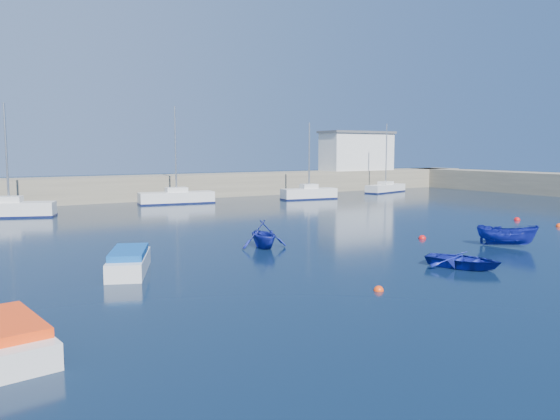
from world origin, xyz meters
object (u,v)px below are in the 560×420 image
sailboat_7 (309,193)px  sailboat_8 (386,188)px  harbor_office (357,152)px  sailboat_5 (9,209)px  sailboat_6 (176,197)px  dinghy_center (463,260)px  motorboat_0 (8,337)px  dinghy_left (263,234)px  dinghy_right (507,236)px  motorboat_1 (129,262)px

sailboat_7 → sailboat_8: size_ratio=0.96×
harbor_office → sailboat_5: bearing=-167.6°
sailboat_7 → sailboat_6: bearing=85.7°
sailboat_5 → sailboat_6: size_ratio=0.93×
sailboat_8 → dinghy_center: size_ratio=2.59×
sailboat_8 → motorboat_0: (-46.64, -36.01, -0.11)m
harbor_office → sailboat_8: (-0.41, -6.28, -4.55)m
sailboat_8 → dinghy_center: 44.94m
sailboat_5 → motorboat_0: sailboat_5 is taller
dinghy_left → dinghy_right: 13.62m
sailboat_5 → sailboat_7: bearing=-68.2°
sailboat_5 → sailboat_8: bearing=-64.8°
sailboat_7 → harbor_office: bearing=-49.7°
sailboat_6 → sailboat_8: 27.96m
sailboat_5 → sailboat_6: 15.89m
sailboat_8 → dinghy_left: bearing=112.4°
harbor_office → dinghy_left: harbor_office is taller
dinghy_center → harbor_office: bearing=31.0°
sailboat_8 → motorboat_1: (-41.10, -28.17, -0.06)m
motorboat_0 → motorboat_1: size_ratio=0.98×
sailboat_6 → motorboat_1: (-13.14, -28.35, -0.16)m
motorboat_0 → sailboat_5: bearing=76.6°
sailboat_7 → dinghy_left: 30.09m
sailboat_7 → dinghy_left: bearing=148.1°
dinghy_center → sailboat_7: bearing=41.9°
motorboat_0 → dinghy_center: size_ratio=1.32×
harbor_office → dinghy_left: 46.66m
harbor_office → motorboat_1: bearing=-140.3°
sailboat_5 → dinghy_right: (22.23, -29.48, -0.05)m
sailboat_5 → motorboat_1: (2.35, -24.81, -0.18)m
sailboat_6 → motorboat_0: 40.73m
sailboat_7 → motorboat_0: size_ratio=1.88×
harbor_office → sailboat_7: (-14.23, -9.10, -4.44)m
sailboat_6 → sailboat_7: (14.14, -3.00, 0.01)m
motorboat_0 → dinghy_right: dinghy_right is taller
sailboat_8 → motorboat_0: sailboat_8 is taller
sailboat_6 → sailboat_7: size_ratio=1.17×
harbor_office → sailboat_5: (-43.87, -9.64, -4.43)m
harbor_office → motorboat_0: 63.44m
motorboat_1 → dinghy_right: dinghy_right is taller
harbor_office → sailboat_7: sailboat_7 is taller
motorboat_1 → dinghy_left: size_ratio=1.57×
harbor_office → motorboat_1: harbor_office is taller
sailboat_8 → motorboat_1: sailboat_8 is taller
dinghy_right → sailboat_5: bearing=92.2°
sailboat_8 → motorboat_1: size_ratio=1.92×
sailboat_8 → sailboat_5: bearing=78.6°
harbor_office → sailboat_5: size_ratio=1.10×
sailboat_5 → sailboat_6: sailboat_6 is taller
sailboat_8 → dinghy_left: size_ratio=3.00×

